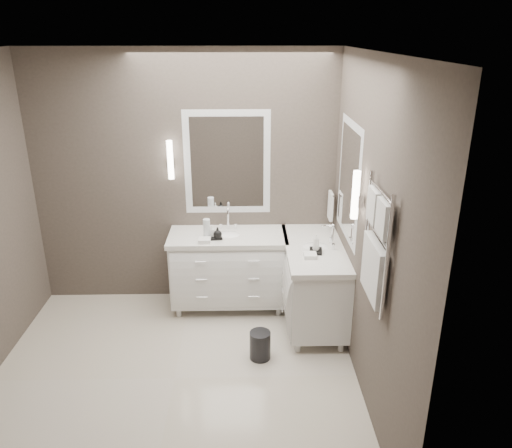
{
  "coord_description": "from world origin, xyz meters",
  "views": [
    {
      "loc": [
        0.63,
        -3.59,
        2.84
      ],
      "look_at": [
        0.73,
        0.7,
        1.17
      ],
      "focal_mm": 35.0,
      "sensor_mm": 36.0,
      "label": 1
    }
  ],
  "objects_px": {
    "vanity_back": "(229,266)",
    "vanity_right": "(314,279)",
    "waste_bin": "(260,345)",
    "towel_ladder": "(375,250)"
  },
  "relations": [
    {
      "from": "vanity_back",
      "to": "vanity_right",
      "type": "distance_m",
      "value": 0.93
    },
    {
      "from": "vanity_right",
      "to": "vanity_back",
      "type": "bearing_deg",
      "value": 159.62
    },
    {
      "from": "vanity_back",
      "to": "waste_bin",
      "type": "bearing_deg",
      "value": -71.89
    },
    {
      "from": "vanity_right",
      "to": "waste_bin",
      "type": "xyz_separation_m",
      "value": [
        -0.56,
        -0.62,
        -0.35
      ]
    },
    {
      "from": "towel_ladder",
      "to": "waste_bin",
      "type": "bearing_deg",
      "value": 139.44
    },
    {
      "from": "vanity_back",
      "to": "vanity_right",
      "type": "bearing_deg",
      "value": -20.38
    },
    {
      "from": "vanity_right",
      "to": "towel_ladder",
      "type": "distance_m",
      "value": 1.6
    },
    {
      "from": "towel_ladder",
      "to": "waste_bin",
      "type": "distance_m",
      "value": 1.63
    },
    {
      "from": "vanity_right",
      "to": "waste_bin",
      "type": "distance_m",
      "value": 0.91
    },
    {
      "from": "vanity_right",
      "to": "waste_bin",
      "type": "bearing_deg",
      "value": -132.16
    }
  ]
}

